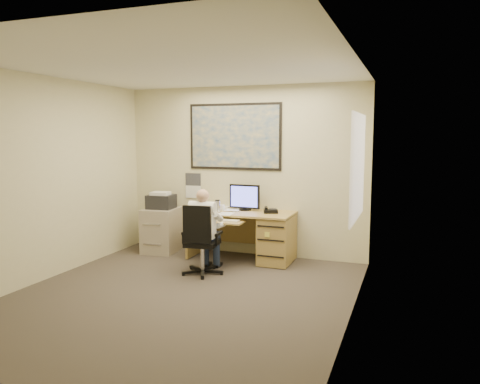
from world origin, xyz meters
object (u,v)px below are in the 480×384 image
(desk, at_px, (262,232))
(filing_cabinet, at_px, (162,226))
(office_chair, at_px, (201,254))
(person, at_px, (203,231))

(desk, relative_size, filing_cabinet, 1.60)
(office_chair, xyz_separation_m, person, (0.01, 0.08, 0.30))
(person, bearing_deg, desk, 54.04)
(desk, xyz_separation_m, person, (-0.58, -0.90, 0.15))
(desk, height_order, filing_cabinet, desk)
(office_chair, bearing_deg, desk, 52.96)
(person, bearing_deg, filing_cabinet, 139.49)
(filing_cabinet, height_order, office_chair, filing_cabinet)
(filing_cabinet, xyz_separation_m, office_chair, (1.16, -0.96, -0.14))
(filing_cabinet, height_order, person, person)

